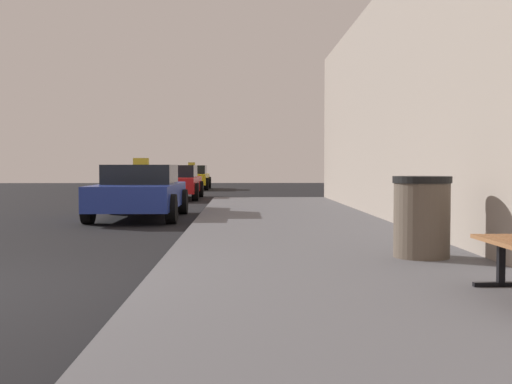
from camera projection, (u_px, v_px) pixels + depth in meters
name	position (u px, v px, depth m)	size (l,w,h in m)	color
sidewalk	(349.00, 284.00, 6.28)	(4.00, 32.00, 0.15)	#5B5B60
trash_bin	(422.00, 217.00, 7.60)	(0.69, 0.69, 0.97)	brown
car_blue	(140.00, 191.00, 15.03)	(2.00, 4.29, 1.43)	#233899
car_red	(174.00, 182.00, 23.92)	(2.00, 4.44, 1.27)	red
car_yellow	(191.00, 177.00, 33.70)	(1.95, 4.13, 1.43)	yellow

